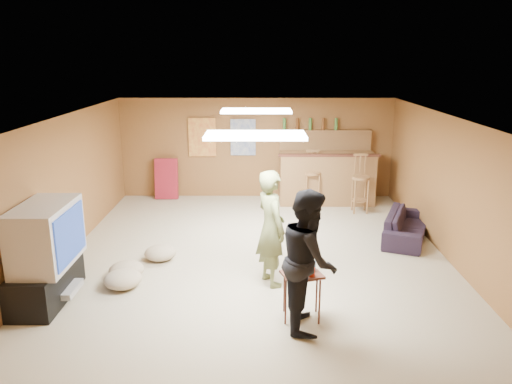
{
  "coord_description": "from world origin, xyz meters",
  "views": [
    {
      "loc": [
        0.04,
        -7.42,
        3.1
      ],
      "look_at": [
        0.0,
        0.2,
        1.0
      ],
      "focal_mm": 35.0,
      "sensor_mm": 36.0,
      "label": 1
    }
  ],
  "objects_px": {
    "person_olive": "(271,228)",
    "tray_table": "(301,296)",
    "bar_counter": "(327,178)",
    "sofa": "(407,226)",
    "person_black": "(309,260)",
    "tv_body": "(46,235)"
  },
  "relations": [
    {
      "from": "bar_counter",
      "to": "person_black",
      "type": "height_order",
      "value": "person_black"
    },
    {
      "from": "bar_counter",
      "to": "sofa",
      "type": "distance_m",
      "value": 2.45
    },
    {
      "from": "person_olive",
      "to": "person_black",
      "type": "xyz_separation_m",
      "value": [
        0.4,
        -1.13,
        0.02
      ]
    },
    {
      "from": "person_olive",
      "to": "tray_table",
      "type": "distance_m",
      "value": 1.16
    },
    {
      "from": "person_black",
      "to": "sofa",
      "type": "relative_size",
      "value": 1.04
    },
    {
      "from": "sofa",
      "to": "person_black",
      "type": "bearing_deg",
      "value": 167.32
    },
    {
      "from": "person_olive",
      "to": "sofa",
      "type": "height_order",
      "value": "person_olive"
    },
    {
      "from": "person_olive",
      "to": "sofa",
      "type": "relative_size",
      "value": 1.01
    },
    {
      "from": "tv_body",
      "to": "person_olive",
      "type": "relative_size",
      "value": 0.68
    },
    {
      "from": "person_olive",
      "to": "sofa",
      "type": "bearing_deg",
      "value": -78.61
    },
    {
      "from": "person_black",
      "to": "sofa",
      "type": "distance_m",
      "value": 3.57
    },
    {
      "from": "person_black",
      "to": "sofa",
      "type": "bearing_deg",
      "value": -33.39
    },
    {
      "from": "sofa",
      "to": "tray_table",
      "type": "relative_size",
      "value": 2.74
    },
    {
      "from": "bar_counter",
      "to": "tray_table",
      "type": "relative_size",
      "value": 3.41
    },
    {
      "from": "tv_body",
      "to": "sofa",
      "type": "xyz_separation_m",
      "value": [
        5.27,
        2.29,
        -0.67
      ]
    },
    {
      "from": "tv_body",
      "to": "sofa",
      "type": "height_order",
      "value": "tv_body"
    },
    {
      "from": "tray_table",
      "to": "sofa",
      "type": "bearing_deg",
      "value": 53.08
    },
    {
      "from": "person_black",
      "to": "tv_body",
      "type": "bearing_deg",
      "value": 80.68
    },
    {
      "from": "bar_counter",
      "to": "person_olive",
      "type": "height_order",
      "value": "person_olive"
    },
    {
      "from": "tray_table",
      "to": "person_black",
      "type": "bearing_deg",
      "value": -70.8
    },
    {
      "from": "tv_body",
      "to": "bar_counter",
      "type": "xyz_separation_m",
      "value": [
        4.15,
        4.45,
        -0.35
      ]
    },
    {
      "from": "bar_counter",
      "to": "sofa",
      "type": "height_order",
      "value": "bar_counter"
    }
  ]
}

